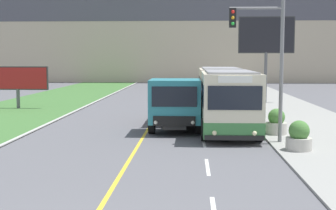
# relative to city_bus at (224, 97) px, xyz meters

# --- Properties ---
(city_bus) EXTENTS (2.65, 12.87, 3.02)m
(city_bus) POSITION_rel_city_bus_xyz_m (0.00, 0.00, 0.00)
(city_bus) COLOR beige
(city_bus) RESTS_ON ground_plane
(dump_truck) EXTENTS (2.52, 6.68, 2.59)m
(dump_truck) POSITION_rel_city_bus_xyz_m (-2.53, -2.19, -0.22)
(dump_truck) COLOR black
(dump_truck) RESTS_ON ground_plane
(car_distant) EXTENTS (1.80, 4.30, 1.45)m
(car_distant) POSITION_rel_city_bus_xyz_m (-2.29, 17.87, -0.85)
(car_distant) COLOR #2D4784
(car_distant) RESTS_ON ground_plane
(traffic_light_mast) EXTENTS (2.28, 0.32, 6.07)m
(traffic_light_mast) POSITION_rel_city_bus_xyz_m (1.36, -5.52, 2.32)
(traffic_light_mast) COLOR slate
(traffic_light_mast) RESTS_ON ground_plane
(billboard_large) EXTENTS (4.38, 0.24, 6.83)m
(billboard_large) POSITION_rel_city_bus_xyz_m (4.12, 12.15, 3.60)
(billboard_large) COLOR #59595B
(billboard_large) RESTS_ON ground_plane
(billboard_small) EXTENTS (4.41, 0.24, 3.01)m
(billboard_small) POSITION_rel_city_bus_xyz_m (-14.10, 7.32, 0.57)
(billboard_small) COLOR #59595B
(billboard_small) RESTS_ON ground_plane
(planter_round_near) EXTENTS (0.99, 0.99, 1.15)m
(planter_round_near) POSITION_rel_city_bus_xyz_m (2.39, -7.28, -0.95)
(planter_round_near) COLOR #B7B2A8
(planter_round_near) RESTS_ON sidewalk_right
(planter_round_second) EXTENTS (0.98, 0.98, 1.20)m
(planter_round_second) POSITION_rel_city_bus_xyz_m (2.21, -3.49, -0.93)
(planter_round_second) COLOR #B7B2A8
(planter_round_second) RESTS_ON sidewalk_right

